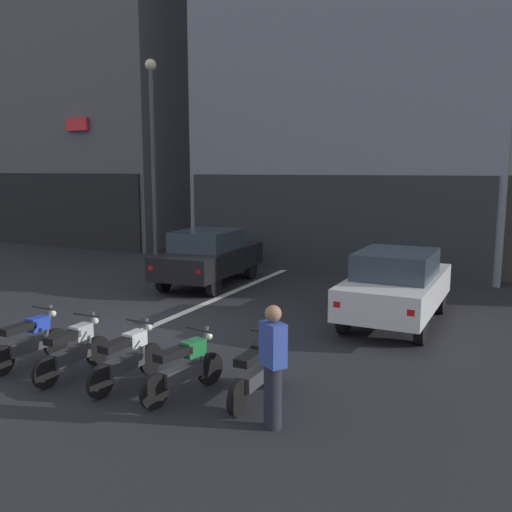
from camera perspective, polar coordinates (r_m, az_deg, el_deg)
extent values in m
plane|color=#232328|center=(12.20, -11.11, -7.32)|extent=(120.00, 120.00, 0.00)
cube|color=silver|center=(17.24, 0.88, -2.34)|extent=(0.20, 18.00, 0.01)
cube|color=#56565B|center=(29.09, -15.24, 20.96)|extent=(9.52, 7.50, 19.13)
cube|color=black|center=(25.71, -20.04, 4.47)|extent=(9.14, 0.10, 3.20)
cube|color=red|center=(24.57, -18.02, 12.85)|extent=(1.10, 0.16, 0.53)
cube|color=#292C30|center=(17.99, 7.39, 3.21)|extent=(10.03, 0.10, 3.20)
cylinder|color=black|center=(17.78, -5.16, -0.98)|extent=(0.22, 0.65, 0.64)
cylinder|color=black|center=(17.14, -0.54, -1.32)|extent=(0.22, 0.65, 0.64)
cylinder|color=black|center=(15.56, -9.52, -2.52)|extent=(0.22, 0.65, 0.64)
cylinder|color=black|center=(14.82, -4.40, -2.99)|extent=(0.22, 0.65, 0.64)
cube|color=black|center=(16.22, -4.83, -0.41)|extent=(2.02, 4.20, 0.66)
cube|color=#2D3842|center=(16.00, -5.10, 1.67)|extent=(1.67, 2.06, 0.56)
cube|color=red|center=(14.83, -10.79, -1.23)|extent=(0.14, 0.07, 0.12)
cube|color=red|center=(14.13, -5.97, -1.62)|extent=(0.14, 0.07, 0.12)
cylinder|color=black|center=(14.07, 12.30, -3.83)|extent=(0.19, 0.64, 0.64)
cylinder|color=black|center=(13.79, 18.57, -4.36)|extent=(0.19, 0.64, 0.64)
cylinder|color=black|center=(11.63, 9.12, -6.44)|extent=(0.19, 0.64, 0.64)
cylinder|color=black|center=(11.29, 16.70, -7.19)|extent=(0.19, 0.64, 0.64)
cube|color=silver|center=(12.57, 14.33, -3.43)|extent=(1.82, 4.12, 0.66)
cube|color=#2D3842|center=(12.31, 14.29, -0.79)|extent=(1.58, 1.99, 0.56)
cube|color=red|center=(10.83, 8.39, -4.97)|extent=(0.14, 0.06, 0.12)
cube|color=red|center=(10.49, 15.75, -5.66)|extent=(0.14, 0.06, 0.12)
cylinder|color=black|center=(20.00, 12.88, -0.06)|extent=(0.25, 0.66, 0.64)
cylinder|color=black|center=(20.56, 8.81, 0.30)|extent=(0.25, 0.66, 0.64)
cylinder|color=black|center=(22.45, 15.09, 0.83)|extent=(0.25, 0.66, 0.64)
cylinder|color=black|center=(22.94, 11.39, 1.14)|extent=(0.25, 0.66, 0.64)
cube|color=#B7BABF|center=(21.41, 12.12, 1.72)|extent=(2.21, 4.27, 0.66)
cube|color=#2D3842|center=(21.49, 12.31, 3.37)|extent=(1.76, 2.13, 0.56)
cube|color=red|center=(23.09, 15.50, 2.24)|extent=(0.15, 0.08, 0.12)
cube|color=red|center=(23.53, 12.21, 2.48)|extent=(0.15, 0.08, 0.12)
cylinder|color=#47474C|center=(18.63, -10.54, 8.42)|extent=(0.14, 0.14, 6.50)
sphere|color=beige|center=(18.91, -10.85, 18.87)|extent=(0.36, 0.36, 0.36)
cylinder|color=black|center=(10.85, -20.02, -8.36)|extent=(0.10, 0.52, 0.52)
cylinder|color=black|center=(10.17, -24.93, -9.82)|extent=(0.10, 0.52, 0.52)
cube|color=#38383D|center=(10.44, -22.64, -8.56)|extent=(0.24, 0.74, 0.22)
cube|color=black|center=(10.25, -23.44, -6.89)|extent=(0.25, 0.61, 0.12)
cube|color=#233DB7|center=(10.50, -21.66, -6.52)|extent=(0.24, 0.37, 0.24)
cylinder|color=#4C4C51|center=(10.65, -20.73, -6.63)|extent=(0.08, 0.24, 0.70)
cylinder|color=black|center=(10.52, -21.16, -5.03)|extent=(0.55, 0.06, 0.04)
sphere|color=silver|center=(10.69, -20.27, -5.62)|extent=(0.12, 0.12, 0.12)
cylinder|color=black|center=(10.13, -16.08, -9.39)|extent=(0.08, 0.52, 0.52)
cylinder|color=black|center=(9.37, -20.89, -11.17)|extent=(0.08, 0.52, 0.52)
cube|color=#38383D|center=(9.67, -18.63, -9.71)|extent=(0.21, 0.74, 0.22)
cube|color=black|center=(9.47, -19.41, -7.95)|extent=(0.23, 0.60, 0.12)
cube|color=#B2B5BA|center=(9.75, -17.65, -7.48)|extent=(0.22, 0.36, 0.24)
cylinder|color=#4C4C51|center=(9.92, -16.76, -7.57)|extent=(0.07, 0.24, 0.70)
cylinder|color=black|center=(9.78, -17.17, -5.87)|extent=(0.55, 0.04, 0.04)
sphere|color=silver|center=(9.96, -16.31, -6.47)|extent=(0.12, 0.12, 0.12)
cylinder|color=black|center=(9.54, -10.87, -10.36)|extent=(0.10, 0.52, 0.52)
cylinder|color=black|center=(8.74, -15.78, -12.38)|extent=(0.10, 0.52, 0.52)
cube|color=#38383D|center=(9.06, -13.45, -10.77)|extent=(0.24, 0.75, 0.22)
cube|color=black|center=(8.84, -14.22, -8.91)|extent=(0.25, 0.61, 0.12)
cube|color=silver|center=(9.13, -12.43, -8.38)|extent=(0.24, 0.37, 0.24)
cylinder|color=#4C4C51|center=(9.31, -11.53, -8.45)|extent=(0.08, 0.24, 0.70)
cylinder|color=black|center=(9.16, -11.92, -6.65)|extent=(0.55, 0.07, 0.04)
sphere|color=silver|center=(9.36, -11.05, -7.28)|extent=(0.12, 0.12, 0.12)
cylinder|color=black|center=(8.95, -4.76, -11.55)|extent=(0.18, 0.52, 0.52)
cylinder|color=black|center=(8.21, -10.43, -13.61)|extent=(0.18, 0.52, 0.52)
cube|color=#38383D|center=(8.50, -7.73, -11.95)|extent=(0.36, 0.76, 0.22)
cube|color=black|center=(8.28, -8.57, -9.97)|extent=(0.35, 0.63, 0.12)
cube|color=#1E7238|center=(8.55, -6.51, -9.43)|extent=(0.30, 0.40, 0.24)
cylinder|color=#4C4C51|center=(8.72, -5.47, -9.52)|extent=(0.12, 0.25, 0.70)
cylinder|color=black|center=(8.57, -5.88, -7.60)|extent=(0.54, 0.16, 0.04)
sphere|color=silver|center=(8.76, -4.91, -8.28)|extent=(0.12, 0.12, 0.12)
cylinder|color=black|center=(8.84, 1.74, -11.78)|extent=(0.08, 0.52, 0.52)
cylinder|color=black|center=(7.89, -1.91, -14.43)|extent=(0.08, 0.52, 0.52)
cube|color=#38383D|center=(8.28, -0.13, -12.45)|extent=(0.21, 0.74, 0.22)
cube|color=black|center=(8.02, -0.64, -10.49)|extent=(0.23, 0.60, 0.12)
cube|color=black|center=(8.38, 0.68, -9.77)|extent=(0.23, 0.36, 0.24)
cylinder|color=#4C4C51|center=(8.59, 1.32, -9.78)|extent=(0.07, 0.24, 0.70)
cylinder|color=black|center=(8.42, 1.09, -7.86)|extent=(0.55, 0.05, 0.04)
sphere|color=silver|center=(8.64, 1.69, -8.48)|extent=(0.12, 0.12, 0.12)
cylinder|color=#23232D|center=(7.48, 1.74, -14.36)|extent=(0.24, 0.24, 0.86)
cube|color=#334CA5|center=(7.23, 1.77, -9.12)|extent=(0.42, 0.38, 0.58)
sphere|color=#9E7051|center=(7.11, 1.78, -5.98)|extent=(0.22, 0.22, 0.22)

